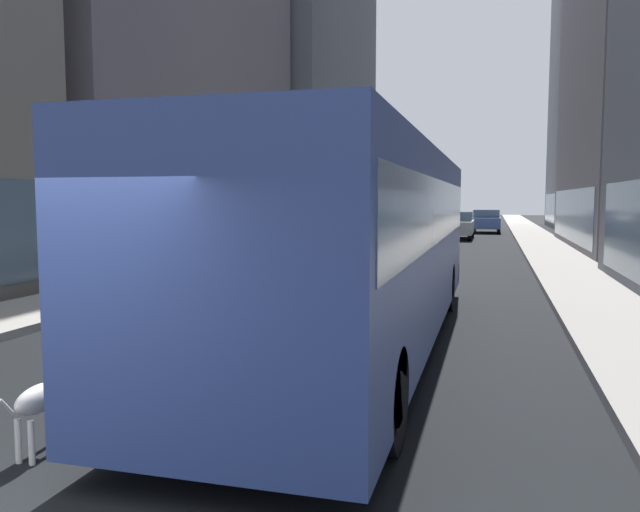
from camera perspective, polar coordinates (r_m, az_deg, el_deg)
ground_plane at (r=38.11m, az=10.59°, el=1.59°), size 120.00×120.00×0.00m
sidewalk_left at (r=39.00m, az=2.22°, el=1.87°), size 2.40×110.00×0.15m
sidewalk_right at (r=38.05m, az=19.18°, el=1.50°), size 2.40×110.00×0.15m
building_left_far at (r=48.50m, az=-3.59°, el=21.46°), size 10.39×19.56×31.87m
transit_bus at (r=9.94m, az=3.64°, el=1.95°), size 2.78×11.53×3.05m
car_silver_sedan at (r=37.10m, az=8.62°, el=2.79°), size 1.71×4.13×1.62m
car_blue_hatchback at (r=45.51m, az=14.96°, el=3.11°), size 1.91×3.90×1.62m
car_yellow_taxi at (r=22.52m, az=-0.09°, el=1.34°), size 1.81×4.76×1.62m
car_white_van at (r=37.99m, az=12.42°, el=2.79°), size 1.85×4.74×1.62m
dalmatian_dog at (r=6.42m, az=-23.83°, el=-11.78°), size 0.22×0.96×0.72m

